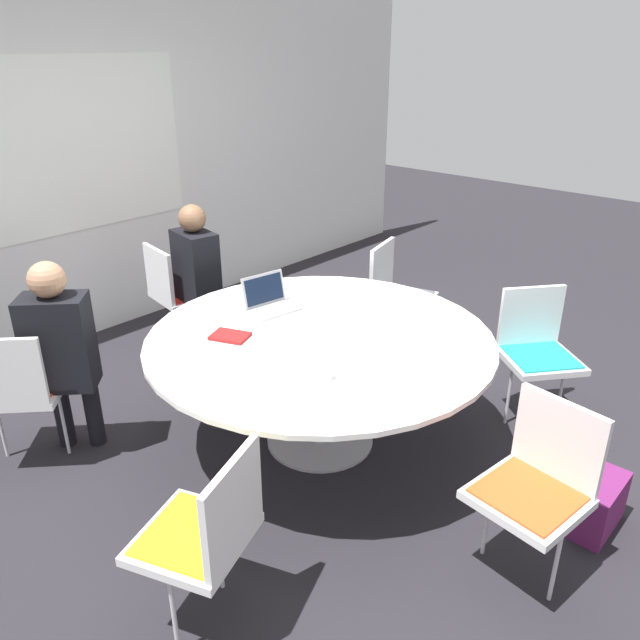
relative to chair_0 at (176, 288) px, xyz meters
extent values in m
plane|color=black|center=(-0.21, -1.69, -0.52)|extent=(16.00, 16.00, 0.00)
cube|color=silver|center=(-0.21, 0.83, 0.83)|extent=(8.00, 0.06, 2.70)
cube|color=white|center=(-0.21, 0.79, 1.03)|extent=(1.80, 0.01, 1.30)
cylinder|color=#B7B7BC|center=(-0.21, -1.69, -0.51)|extent=(0.66, 0.66, 0.02)
cylinder|color=#B7B7BC|center=(-0.21, -1.69, -0.16)|extent=(0.12, 0.12, 0.68)
cylinder|color=white|center=(-0.21, -1.69, 0.19)|extent=(2.01, 2.01, 0.03)
cube|color=silver|center=(0.07, -0.01, -0.07)|extent=(0.48, 0.50, 0.04)
cube|color=red|center=(0.07, -0.01, -0.05)|extent=(0.43, 0.44, 0.01)
cube|color=silver|center=(-0.13, 0.02, 0.15)|extent=(0.10, 0.42, 0.40)
cylinder|color=silver|center=(0.10, 0.17, -0.31)|extent=(0.02, 0.02, 0.43)
cylinder|color=silver|center=(0.04, -0.19, -0.31)|extent=(0.02, 0.02, 0.43)
cube|color=silver|center=(-1.45, -0.52, -0.07)|extent=(0.61, 0.61, 0.04)
cube|color=#E04C1E|center=(-1.45, -0.52, -0.05)|extent=(0.54, 0.53, 0.01)
cube|color=silver|center=(-1.58, -0.67, 0.15)|extent=(0.32, 0.31, 0.40)
cylinder|color=silver|center=(-1.58, -0.40, -0.31)|extent=(0.02, 0.02, 0.43)
cylinder|color=silver|center=(-1.32, -0.65, -0.31)|extent=(0.02, 0.02, 0.43)
cube|color=silver|center=(-1.52, -2.19, -0.07)|extent=(0.56, 0.55, 0.04)
cube|color=gold|center=(-1.52, -2.19, -0.05)|extent=(0.49, 0.48, 0.01)
cube|color=silver|center=(-1.45, -2.37, 0.15)|extent=(0.40, 0.18, 0.40)
cylinder|color=silver|center=(-1.69, -2.25, -0.31)|extent=(0.02, 0.02, 0.43)
cylinder|color=silver|center=(-1.35, -2.13, -0.31)|extent=(0.02, 0.02, 0.43)
cube|color=silver|center=(-0.40, -3.09, -0.07)|extent=(0.48, 0.49, 0.04)
cube|color=#E04C1E|center=(-0.40, -3.09, -0.05)|extent=(0.42, 0.43, 0.01)
cube|color=silver|center=(-0.21, -3.11, 0.15)|extent=(0.09, 0.42, 0.40)
cylinder|color=silver|center=(-0.42, -3.27, -0.31)|extent=(0.02, 0.02, 0.43)
cylinder|color=silver|center=(-0.37, -2.91, -0.31)|extent=(0.02, 0.02, 0.43)
cube|color=silver|center=(0.89, -2.58, -0.07)|extent=(0.61, 0.60, 0.04)
cube|color=teal|center=(0.89, -2.58, -0.05)|extent=(0.53, 0.53, 0.01)
cube|color=silver|center=(1.01, -2.42, 0.15)|extent=(0.34, 0.29, 0.40)
cylinder|color=silver|center=(1.03, -2.69, -0.31)|extent=(0.02, 0.02, 0.43)
cylinder|color=silver|center=(0.75, -2.46, -0.31)|extent=(0.02, 0.02, 0.43)
cube|color=silver|center=(1.16, -1.35, -0.07)|extent=(0.53, 0.52, 0.04)
cube|color=#4C5156|center=(1.16, -1.35, -0.05)|extent=(0.47, 0.45, 0.01)
cube|color=silver|center=(1.11, -1.16, 0.15)|extent=(0.41, 0.13, 0.40)
cylinder|color=silver|center=(1.33, -1.31, -0.31)|extent=(0.02, 0.02, 0.43)
cylinder|color=silver|center=(0.98, -1.39, -0.31)|extent=(0.02, 0.02, 0.43)
cylinder|color=black|center=(0.14, -0.17, -0.29)|extent=(0.10, 0.10, 0.47)
cylinder|color=black|center=(0.11, -0.35, -0.29)|extent=(0.10, 0.10, 0.47)
cube|color=black|center=(0.03, -0.25, 0.22)|extent=(0.27, 0.39, 0.55)
sphere|color=brown|center=(0.03, -0.25, 0.60)|extent=(0.20, 0.20, 0.20)
cylinder|color=black|center=(-1.27, -0.55, -0.29)|extent=(0.10, 0.10, 0.47)
cylinder|color=black|center=(-1.14, -0.68, -0.29)|extent=(0.10, 0.10, 0.47)
cube|color=black|center=(-1.27, -0.69, 0.22)|extent=(0.41, 0.41, 0.55)
sphere|color=#A87A5B|center=(-1.27, -0.69, 0.60)|extent=(0.20, 0.20, 0.20)
cube|color=#99999E|center=(-0.13, -1.23, 0.21)|extent=(0.33, 0.26, 0.02)
cube|color=#99999E|center=(-0.11, -1.13, 0.32)|extent=(0.31, 0.10, 0.20)
cube|color=black|center=(-0.12, -1.14, 0.32)|extent=(0.28, 0.08, 0.17)
cube|color=maroon|center=(-0.57, -1.33, 0.22)|extent=(0.22, 0.25, 0.02)
cylinder|color=white|center=(-0.57, -2.05, 0.25)|extent=(0.08, 0.08, 0.08)
cube|color=#661E56|center=(0.17, -3.25, -0.38)|extent=(0.36, 0.16, 0.28)
camera|label=1|loc=(-2.62, -3.86, 1.76)|focal=35.00mm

